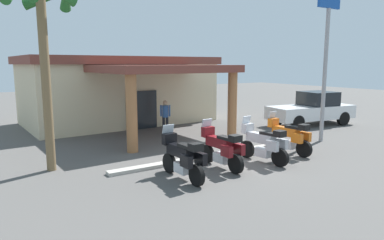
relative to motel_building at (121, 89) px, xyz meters
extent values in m
plane|color=#514F4C|center=(0.13, -10.30, -2.05)|extent=(80.00, 80.00, 0.00)
cube|color=beige|center=(-0.01, 0.25, -0.29)|extent=(10.92, 6.38, 3.53)
cube|color=#1E2328|center=(0.13, -2.74, -1.00)|extent=(1.80, 0.19, 2.10)
cube|color=brown|center=(0.25, -5.09, 1.27)|extent=(6.42, 5.11, 0.35)
cylinder|color=#9E663D|center=(-2.35, -7.22, -0.48)|extent=(0.45, 0.45, 3.15)
cylinder|color=#9E663D|center=(3.03, -6.96, -0.48)|extent=(0.45, 0.45, 3.15)
cube|color=brown|center=(-0.01, 0.25, 1.69)|extent=(11.34, 6.80, 0.44)
cylinder|color=black|center=(-2.41, -10.41, -1.72)|extent=(0.16, 0.66, 0.66)
cylinder|color=black|center=(-2.35, -11.96, -1.72)|extent=(0.16, 0.66, 0.66)
cube|color=silver|center=(-2.38, -11.21, -1.68)|extent=(0.34, 0.57, 0.32)
cube|color=black|center=(-2.38, -11.06, -1.17)|extent=(0.34, 1.16, 0.34)
cube|color=black|center=(-2.37, -11.41, -0.95)|extent=(0.30, 0.61, 0.10)
cube|color=black|center=(-2.41, -10.43, -0.90)|extent=(0.45, 0.26, 0.36)
cube|color=#B2BCC6|center=(-2.41, -10.35, -0.62)|extent=(0.40, 0.13, 0.36)
cube|color=black|center=(-2.62, -11.82, -1.29)|extent=(0.20, 0.45, 0.36)
cube|color=black|center=(-2.10, -11.80, -1.29)|extent=(0.20, 0.45, 0.36)
cube|color=black|center=(-2.35, -11.91, -0.88)|extent=(0.37, 0.33, 0.22)
cylinder|color=black|center=(-0.67, -10.12, -1.72)|extent=(0.15, 0.66, 0.66)
cylinder|color=black|center=(-0.63, -11.67, -1.72)|extent=(0.15, 0.66, 0.66)
cube|color=silver|center=(-0.65, -10.92, -1.68)|extent=(0.33, 0.57, 0.32)
cube|color=maroon|center=(-0.65, -10.77, -1.17)|extent=(0.32, 1.16, 0.34)
cube|color=black|center=(-0.65, -11.12, -0.95)|extent=(0.29, 0.61, 0.10)
cube|color=maroon|center=(-0.67, -10.14, -0.90)|extent=(0.45, 0.25, 0.36)
cube|color=#B2BCC6|center=(-0.67, -10.06, -0.62)|extent=(0.40, 0.13, 0.36)
cube|color=maroon|center=(-0.90, -11.53, -1.29)|extent=(0.19, 0.44, 0.36)
cube|color=maroon|center=(-0.38, -11.52, -1.29)|extent=(0.19, 0.44, 0.36)
cube|color=black|center=(-0.63, -11.62, -0.88)|extent=(0.37, 0.33, 0.22)
cylinder|color=black|center=(0.99, -10.37, -1.72)|extent=(0.21, 0.67, 0.66)
cylinder|color=black|center=(1.16, -11.91, -1.72)|extent=(0.21, 0.67, 0.66)
cube|color=silver|center=(1.08, -11.16, -1.68)|extent=(0.38, 0.59, 0.32)
cube|color=#B2B2B7|center=(1.06, -11.02, -1.17)|extent=(0.42, 1.18, 0.34)
cube|color=black|center=(1.10, -11.36, -0.95)|extent=(0.34, 0.63, 0.10)
cube|color=#B2B2B7|center=(0.99, -10.39, -0.90)|extent=(0.46, 0.28, 0.36)
cube|color=#B2BCC6|center=(0.99, -10.31, -0.62)|extent=(0.41, 0.16, 0.36)
cube|color=#B2B2B7|center=(0.88, -11.79, -1.29)|extent=(0.23, 0.46, 0.36)
cube|color=#B2B2B7|center=(1.40, -11.73, -1.29)|extent=(0.23, 0.46, 0.36)
cube|color=black|center=(1.15, -11.86, -0.88)|extent=(0.39, 0.36, 0.22)
cylinder|color=black|center=(2.74, -9.98, -1.72)|extent=(0.19, 0.67, 0.66)
cylinder|color=black|center=(2.86, -11.53, -1.72)|extent=(0.19, 0.67, 0.66)
cube|color=silver|center=(2.80, -10.78, -1.68)|extent=(0.36, 0.58, 0.32)
cube|color=orange|center=(2.79, -10.63, -1.17)|extent=(0.39, 1.17, 0.34)
cube|color=black|center=(2.82, -10.98, -0.95)|extent=(0.33, 0.62, 0.10)
cube|color=orange|center=(2.74, -10.00, -0.90)|extent=(0.46, 0.27, 0.36)
cube|color=#B2BCC6|center=(2.74, -9.93, -0.62)|extent=(0.41, 0.15, 0.36)
cube|color=orange|center=(2.59, -11.40, -1.29)|extent=(0.21, 0.45, 0.36)
cube|color=orange|center=(3.11, -11.36, -1.29)|extent=(0.21, 0.45, 0.36)
cube|color=black|center=(2.86, -11.48, -0.88)|extent=(0.38, 0.35, 0.22)
cylinder|color=black|center=(0.68, -4.61, -1.63)|extent=(0.14, 0.14, 0.85)
cylinder|color=black|center=(0.53, -4.51, -1.63)|extent=(0.14, 0.14, 0.85)
cylinder|color=#335999|center=(0.60, -4.56, -0.90)|extent=(0.32, 0.32, 0.60)
cylinder|color=#335999|center=(0.78, -4.68, -0.87)|extent=(0.09, 0.09, 0.57)
cylinder|color=#335999|center=(0.42, -4.43, -0.87)|extent=(0.09, 0.09, 0.57)
sphere|color=tan|center=(0.60, -4.56, -0.45)|extent=(0.23, 0.23, 0.23)
cylinder|color=black|center=(10.73, -6.34, -1.65)|extent=(0.83, 0.36, 0.80)
cylinder|color=black|center=(10.49, -8.03, -1.65)|extent=(0.83, 0.36, 0.80)
cylinder|color=black|center=(7.36, -5.87, -1.65)|extent=(0.83, 0.36, 0.80)
cylinder|color=black|center=(7.12, -7.55, -1.65)|extent=(0.83, 0.36, 0.80)
cube|color=silver|center=(8.93, -6.95, -1.28)|extent=(5.41, 2.61, 0.75)
cube|color=black|center=(9.42, -7.02, -0.50)|extent=(2.03, 1.98, 0.80)
cylinder|color=brown|center=(-5.62, -8.03, 0.74)|extent=(0.30, 0.30, 5.58)
cylinder|color=#99999E|center=(5.84, -10.04, 0.93)|extent=(0.18, 0.18, 5.96)
cube|color=#ADA89E|center=(0.21, -9.63, -1.99)|extent=(8.91, 0.36, 0.12)
camera|label=1|loc=(-7.73, -20.12, 1.50)|focal=32.51mm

